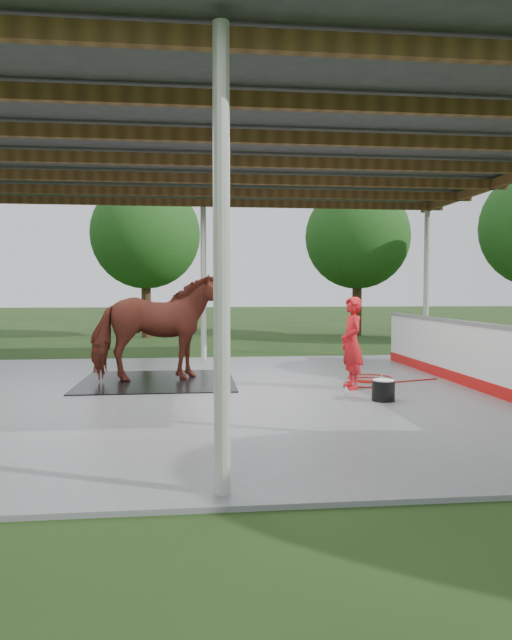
{
  "coord_description": "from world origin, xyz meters",
  "views": [
    {
      "loc": [
        -0.22,
        -9.39,
        1.75
      ],
      "look_at": [
        0.9,
        0.99,
        1.2
      ],
      "focal_mm": 32.0,
      "sensor_mm": 36.0,
      "label": 1
    }
  ],
  "objects": [
    {
      "name": "ground",
      "position": [
        0.0,
        0.0,
        0.0
      ],
      "size": [
        100.0,
        100.0,
        0.0
      ],
      "primitive_type": "plane",
      "color": "#1E3814"
    },
    {
      "name": "concrete_slab",
      "position": [
        0.0,
        0.0,
        0.03
      ],
      "size": [
        12.0,
        10.0,
        0.05
      ],
      "primitive_type": "cube",
      "color": "slate",
      "rests_on": "ground"
    },
    {
      "name": "horse",
      "position": [
        -0.91,
        1.26,
        1.06
      ],
      "size": [
        2.53,
        1.57,
        1.99
      ],
      "primitive_type": "imported",
      "rotation": [
        0.0,
        0.0,
        1.8
      ],
      "color": "maroon",
      "rests_on": "rubber_mat"
    },
    {
      "name": "tree_belt",
      "position": [
        0.3,
        0.9,
        3.79
      ],
      "size": [
        28.0,
        28.0,
        5.8
      ],
      "color": "#382314",
      "rests_on": "ground"
    },
    {
      "name": "pavilion_structure",
      "position": [
        0.0,
        -0.0,
        3.97
      ],
      "size": [
        12.6,
        10.6,
        4.05
      ],
      "color": "beige",
      "rests_on": "ground"
    },
    {
      "name": "soap_bottle_a",
      "position": [
        2.97,
        0.05,
        0.19
      ],
      "size": [
        0.11,
        0.11,
        0.27
      ],
      "primitive_type": "imported",
      "rotation": [
        0.0,
        0.0,
        -0.08
      ],
      "color": "silver",
      "rests_on": "concrete_slab"
    },
    {
      "name": "rubber_mat",
      "position": [
        -0.91,
        1.26,
        0.06
      ],
      "size": [
        2.81,
        2.64,
        0.02
      ],
      "primitive_type": "cube",
      "color": "black",
      "rests_on": "concrete_slab"
    },
    {
      "name": "wash_bucket",
      "position": [
        2.66,
        -0.97,
        0.22
      ],
      "size": [
        0.35,
        0.35,
        0.33
      ],
      "color": "black",
      "rests_on": "concrete_slab"
    },
    {
      "name": "dasher_board",
      "position": [
        4.6,
        0.0,
        0.59
      ],
      "size": [
        0.16,
        8.0,
        1.15
      ],
      "color": "red",
      "rests_on": "concrete_slab"
    },
    {
      "name": "handler",
      "position": [
        2.46,
        0.13,
        0.84
      ],
      "size": [
        0.42,
        0.6,
        1.58
      ],
      "primitive_type": "imported",
      "rotation": [
        0.0,
        0.0,
        -1.5
      ],
      "color": "red",
      "rests_on": "concrete_slab"
    },
    {
      "name": "hose_coil",
      "position": [
        3.02,
        0.95,
        0.06
      ],
      "size": [
        1.93,
        1.52,
        0.02
      ],
      "color": "#B9160D",
      "rests_on": "concrete_slab"
    },
    {
      "name": "soap_bottle_b",
      "position": [
        2.17,
        -0.59,
        0.13
      ],
      "size": [
        0.09,
        0.09,
        0.16
      ],
      "primitive_type": "imported",
      "rotation": [
        0.0,
        0.0,
        -0.21
      ],
      "color": "#338CD8",
      "rests_on": "concrete_slab"
    }
  ]
}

